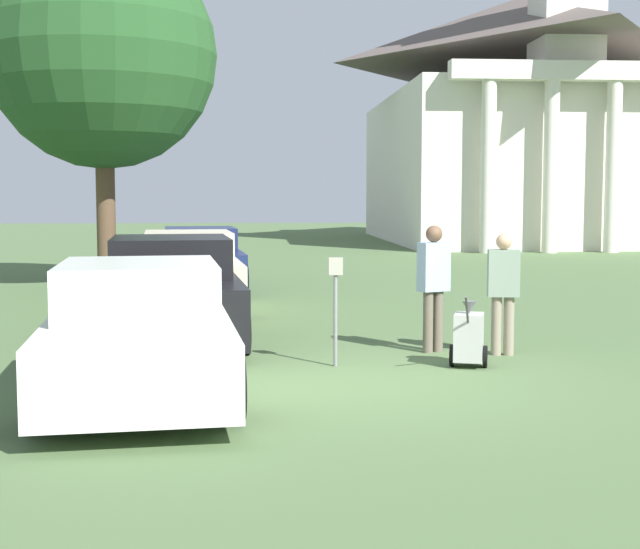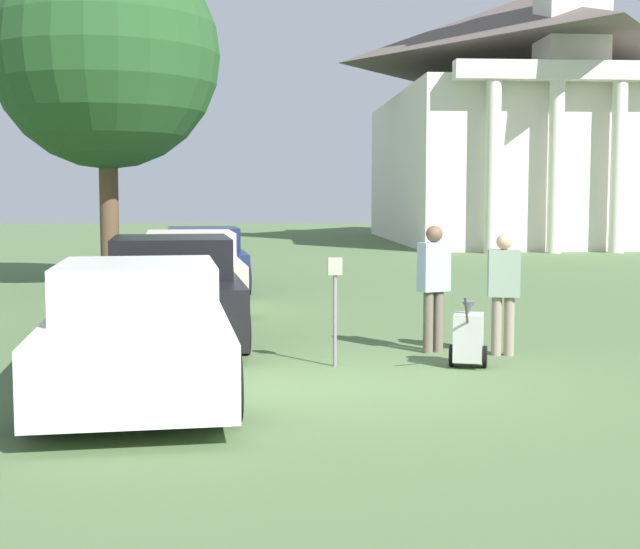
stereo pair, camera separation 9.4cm
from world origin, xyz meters
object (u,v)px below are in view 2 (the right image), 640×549
parked_car_navy (203,260)px  parking_meter (335,291)px  person_worker (434,280)px  person_supervisor (504,287)px  parked_car_white (139,331)px  equipment_cart (468,337)px  church (522,117)px  parked_car_black (172,292)px  parked_car_cream (190,273)px

parked_car_navy → parking_meter: bearing=-82.4°
person_worker → person_supervisor: bearing=137.5°
parked_car_white → equipment_cart: 4.15m
parked_car_navy → parking_meter: 9.81m
parking_meter → church: church is taller
parked_car_black → church: church is taller
equipment_cart → person_supervisor: bearing=67.1°
person_worker → parking_meter: bearing=8.6°
equipment_cart → church: bearing=89.4°
parked_car_cream → person_supervisor: bearing=-54.3°
parked_car_white → parked_car_navy: 10.86m
parked_car_black → person_worker: bearing=-26.6°
parked_car_cream → person_supervisor: (4.64, -5.23, 0.25)m
parked_car_white → church: (13.57, 31.65, 5.14)m
parked_car_cream → equipment_cart: size_ratio=5.11×
parked_car_white → parking_meter: bearing=24.1°
person_worker → equipment_cart: bearing=78.3°
parked_car_white → parked_car_navy: size_ratio=1.06×
parked_car_navy → parked_car_black: bearing=-95.9°
parked_car_black → person_worker: 4.01m
parked_car_black → person_supervisor: (4.64, -1.71, 0.23)m
person_worker → church: bearing=-132.6°
person_supervisor → equipment_cart: 1.17m
person_worker → church: (9.83, 29.40, 4.80)m
parking_meter → person_worker: person_worker is taller
person_worker → equipment_cart: (0.24, -1.09, -0.62)m
parked_car_white → person_worker: bearing=25.1°
parked_car_white → parked_car_navy: parked_car_white is taller
parked_car_cream → person_worker: size_ratio=2.89×
person_supervisor → parking_meter: bearing=24.3°
person_supervisor → parked_car_navy: bearing=-53.2°
parking_meter → person_supervisor: size_ratio=0.84×
parked_car_white → equipment_cart: (3.98, 1.16, -0.29)m
parking_meter → church: (11.28, 30.33, 4.84)m
parking_meter → person_worker: 1.72m
parked_car_black → parked_car_cream: bearing=84.1°
parking_meter → church: size_ratio=0.06×
parked_car_white → person_supervisor: (4.64, 1.95, 0.27)m
person_worker → equipment_cart: 1.28m
person_worker → person_supervisor: 0.95m
person_supervisor → church: size_ratio=0.08×
parked_car_white → parked_car_cream: size_ratio=1.00×
parked_car_black → parked_car_white: bearing=-95.9°
parked_car_black → person_worker: person_worker is taller
church → person_worker: bearing=-108.5°
parking_meter → person_supervisor: person_supervisor is taller
parking_meter → person_supervisor: (2.35, 0.63, -0.02)m
equipment_cart → church: (9.59, 30.49, 5.43)m
parked_car_black → parking_meter: 3.29m
parked_car_black → person_supervisor: bearing=-26.2°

